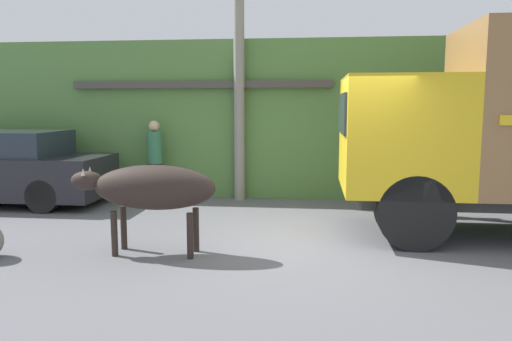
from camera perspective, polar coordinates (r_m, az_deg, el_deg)
The scene contains 6 objects.
ground_plane at distance 7.70m, azimuth 7.60°, elevation -8.39°, with size 60.00×60.00×0.00m, color slate.
hillside_embankment at distance 13.58m, azimuth 7.33°, elevation 6.05°, with size 32.00×5.07×3.54m.
building_backdrop at distance 12.53m, azimuth -5.02°, elevation 3.95°, with size 5.83×2.70×2.63m.
brown_cow at distance 7.13m, azimuth -11.87°, elevation -2.00°, with size 2.09×0.63×1.27m.
pedestrian_on_hill at distance 11.26m, azimuth -11.48°, elevation 1.60°, with size 0.40×0.40×1.76m.
utility_pole at distance 11.01m, azimuth -1.95°, elevation 11.52°, with size 0.90×0.23×5.52m.
Camera 1 is at (-0.15, -7.41, 2.10)m, focal length 35.00 mm.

